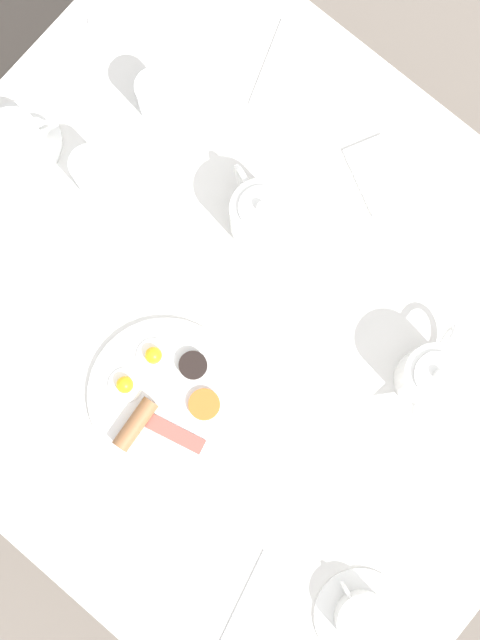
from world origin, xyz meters
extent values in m
plane|color=#70665B|center=(0.00, 0.00, 0.00)|extent=(8.00, 8.00, 0.00)
cube|color=silver|center=(0.00, 0.00, 0.71)|extent=(1.06, 1.22, 0.03)
cylinder|color=brown|center=(-0.48, -0.56, 0.35)|extent=(0.04, 0.04, 0.70)
cylinder|color=white|center=(0.18, -0.01, 0.73)|extent=(0.26, 0.26, 0.01)
cylinder|color=white|center=(0.14, -0.07, 0.74)|extent=(0.06, 0.06, 0.00)
sphere|color=yellow|center=(0.14, -0.07, 0.75)|extent=(0.03, 0.03, 0.03)
cylinder|color=white|center=(0.21, -0.08, 0.74)|extent=(0.06, 0.06, 0.00)
sphere|color=yellow|center=(0.21, -0.08, 0.75)|extent=(0.03, 0.03, 0.03)
cylinder|color=brown|center=(0.25, -0.02, 0.76)|extent=(0.09, 0.04, 0.03)
cube|color=#B74C42|center=(0.22, 0.04, 0.74)|extent=(0.05, 0.10, 0.01)
cylinder|color=#D16023|center=(0.15, 0.05, 0.75)|extent=(0.05, 0.05, 0.01)
cylinder|color=black|center=(0.11, -0.01, 0.75)|extent=(0.05, 0.05, 0.02)
cylinder|color=white|center=(-0.13, 0.30, 0.78)|extent=(0.10, 0.10, 0.10)
cylinder|color=white|center=(-0.13, 0.30, 0.84)|extent=(0.07, 0.07, 0.01)
sphere|color=white|center=(-0.13, 0.30, 0.85)|extent=(0.02, 0.02, 0.02)
cone|color=white|center=(-0.06, 0.32, 0.79)|extent=(0.06, 0.03, 0.05)
torus|color=white|center=(-0.18, 0.29, 0.78)|extent=(0.08, 0.03, 0.08)
cylinder|color=white|center=(-0.15, -0.08, 0.78)|extent=(0.10, 0.10, 0.10)
cylinder|color=white|center=(-0.15, -0.08, 0.84)|extent=(0.07, 0.07, 0.01)
sphere|color=white|center=(-0.15, -0.08, 0.85)|extent=(0.02, 0.02, 0.02)
cone|color=white|center=(-0.12, -0.02, 0.79)|extent=(0.04, 0.06, 0.05)
torus|color=white|center=(-0.18, -0.14, 0.78)|extent=(0.04, 0.08, 0.08)
cylinder|color=white|center=(0.24, 0.46, 0.73)|extent=(0.15, 0.15, 0.01)
cylinder|color=white|center=(0.24, 0.46, 0.76)|extent=(0.09, 0.09, 0.06)
cylinder|color=tan|center=(0.24, 0.46, 0.76)|extent=(0.08, 0.08, 0.05)
torus|color=white|center=(0.23, 0.42, 0.76)|extent=(0.02, 0.04, 0.04)
cylinder|color=white|center=(0.01, -0.50, 0.73)|extent=(0.15, 0.15, 0.01)
cylinder|color=white|center=(0.01, -0.50, 0.76)|extent=(0.09, 0.09, 0.06)
cylinder|color=tan|center=(0.01, -0.50, 0.76)|extent=(0.08, 0.08, 0.05)
torus|color=white|center=(-0.03, -0.48, 0.76)|extent=(0.04, 0.03, 0.04)
cylinder|color=white|center=(-0.20, -0.36, 0.78)|extent=(0.07, 0.07, 0.09)
cylinder|color=white|center=(-0.03, -0.35, 0.78)|extent=(0.07, 0.07, 0.11)
cube|color=white|center=(-0.35, 0.02, 0.73)|extent=(0.13, 0.15, 0.01)
cube|color=silver|center=(-0.39, -0.26, 0.73)|extent=(0.17, 0.07, 0.00)
cube|color=silver|center=(0.36, 0.31, 0.73)|extent=(0.20, 0.06, 0.00)
cube|color=silver|center=(-0.29, -0.50, 0.73)|extent=(0.12, 0.14, 0.00)
camera|label=1|loc=(0.16, 0.14, 2.24)|focal=50.00mm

